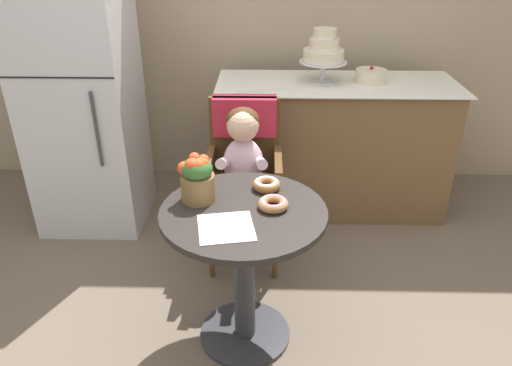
# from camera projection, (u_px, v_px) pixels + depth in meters

# --- Properties ---
(ground_plane) EXTENTS (8.00, 8.00, 0.00)m
(ground_plane) POSITION_uv_depth(u_px,v_px,m) (245.00, 334.00, 2.39)
(ground_plane) COLOR #6B5B4C
(cafe_table) EXTENTS (0.72, 0.72, 0.72)m
(cafe_table) POSITION_uv_depth(u_px,v_px,m) (244.00, 250.00, 2.16)
(cafe_table) COLOR #282321
(cafe_table) RESTS_ON ground
(wicker_chair) EXTENTS (0.42, 0.45, 0.95)m
(wicker_chair) POSITION_uv_depth(u_px,v_px,m) (244.00, 156.00, 2.74)
(wicker_chair) COLOR brown
(wicker_chair) RESTS_ON ground
(seated_child) EXTENTS (0.27, 0.32, 0.73)m
(seated_child) POSITION_uv_depth(u_px,v_px,m) (243.00, 161.00, 2.59)
(seated_child) COLOR silver
(seated_child) RESTS_ON ground
(paper_napkin) EXTENTS (0.26, 0.26, 0.00)m
(paper_napkin) POSITION_uv_depth(u_px,v_px,m) (226.00, 228.00, 1.93)
(paper_napkin) COLOR white
(paper_napkin) RESTS_ON cafe_table
(donut_front) EXTENTS (0.13, 0.13, 0.04)m
(donut_front) POSITION_uv_depth(u_px,v_px,m) (273.00, 203.00, 2.06)
(donut_front) COLOR #AD7542
(donut_front) RESTS_ON cafe_table
(donut_mid) EXTENTS (0.13, 0.13, 0.05)m
(donut_mid) POSITION_uv_depth(u_px,v_px,m) (266.00, 184.00, 2.21)
(donut_mid) COLOR #936033
(donut_mid) RESTS_ON cafe_table
(flower_vase) EXTENTS (0.16, 0.15, 0.22)m
(flower_vase) POSITION_uv_depth(u_px,v_px,m) (197.00, 177.00, 2.08)
(flower_vase) COLOR brown
(flower_vase) RESTS_ON cafe_table
(display_counter) EXTENTS (1.56, 0.62, 0.90)m
(display_counter) POSITION_uv_depth(u_px,v_px,m) (333.00, 146.00, 3.32)
(display_counter) COLOR brown
(display_counter) RESTS_ON ground
(tiered_cake_stand) EXTENTS (0.30, 0.30, 0.34)m
(tiered_cake_stand) POSITION_uv_depth(u_px,v_px,m) (324.00, 51.00, 3.02)
(tiered_cake_stand) COLOR silver
(tiered_cake_stand) RESTS_ON display_counter
(round_layer_cake) EXTENTS (0.20, 0.20, 0.11)m
(round_layer_cake) POSITION_uv_depth(u_px,v_px,m) (371.00, 76.00, 3.10)
(round_layer_cake) COLOR beige
(round_layer_cake) RESTS_ON display_counter
(refrigerator) EXTENTS (0.64, 0.63, 1.70)m
(refrigerator) POSITION_uv_depth(u_px,v_px,m) (82.00, 98.00, 2.99)
(refrigerator) COLOR silver
(refrigerator) RESTS_ON ground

